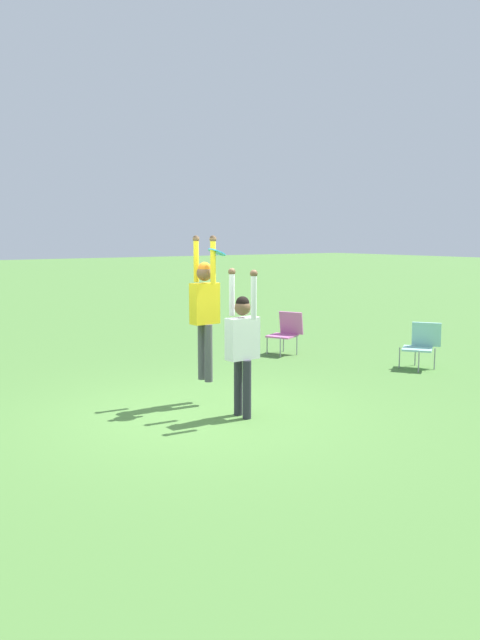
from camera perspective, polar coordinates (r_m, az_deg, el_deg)
The scene contains 6 objects.
ground_plane at distance 9.06m, azimuth -3.36°, elevation -8.48°, with size 120.00×120.00×0.00m, color #4C7A38.
person_jumping at distance 9.31m, azimuth -3.24°, elevation 1.45°, with size 0.58×0.43×2.18m.
person_defending at distance 8.62m, azimuth 0.23°, elevation -1.81°, with size 0.62×0.48×2.08m.
frisbee at distance 9.10m, azimuth -2.13°, elevation 6.21°, with size 0.27×0.26×0.12m.
camping_chair_1 at distance 13.38m, azimuth 4.24°, elevation -0.95°, with size 0.71×0.77×0.91m.
camping_chair_2 at distance 12.41m, azimuth 16.25°, elevation -2.01°, with size 0.75×0.83×0.88m.
Camera 1 is at (7.41, -4.56, 2.53)m, focal length 35.00 mm.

